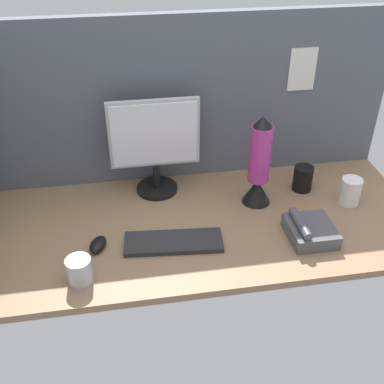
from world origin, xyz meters
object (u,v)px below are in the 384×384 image
Objects in this scene: keyboard at (174,242)px; mug_black_travel at (303,178)px; mouse at (98,244)px; lava_lamp at (259,168)px; mug_steel at (79,270)px; monitor at (155,143)px; desk_phone at (310,230)px; mug_ceramic_white at (350,191)px.

keyboard is 67.70cm from mug_black_travel.
keyboard is 3.85× the size of mouse.
keyboard is 47.28cm from lava_lamp.
mug_black_travel is 1.22× the size of mug_steel.
monitor reaches higher than lava_lamp.
desk_phone is (85.98, 9.36, -1.45)cm from mug_steel.
mouse is (-25.79, -36.26, -21.35)cm from monitor.
mug_black_travel is 0.96× the size of mug_ceramic_white.
lava_lamp is at bearing -165.47° from mug_black_travel.
mouse is 93.18cm from mug_black_travel.
monitor is at bearing 158.19° from lava_lamp.
monitor is 44.65cm from keyboard.
desk_phone is at bearing -142.70° from mug_ceramic_white.
mug_steel is (-31.62, -52.44, -18.41)cm from monitor.
lava_lamp is (-38.55, 7.53, 10.75)cm from mug_ceramic_white.
desk_phone is at bearing 0.46° from keyboard.
mug_ceramic_white is at bearing 16.10° from keyboard.
mug_ceramic_white is at bearing -16.75° from monitor.
lava_lamp is (38.61, 22.36, 15.64)cm from keyboard.
monitor is 4.41× the size of mouse.
monitor is at bearing 58.91° from mug_steel.
mug_ceramic_white is at bearing 27.39° from mouse.
keyboard is (2.33, -38.75, -22.05)cm from monitor.
mug_ceramic_white reaches higher than desk_phone.
monitor reaches higher than mug_ceramic_white.
monitor reaches higher than keyboard.
mug_ceramic_white is at bearing -11.06° from lava_lamp.
mug_ceramic_white is (79.50, -23.92, -17.16)cm from monitor.
desk_phone is (52.03, -4.33, 2.19)cm from keyboard.
desk_phone reaches higher than keyboard.
mug_black_travel reaches higher than keyboard.
mug_steel is 81.92cm from lava_lamp.
monitor is at bearing 170.64° from mug_black_travel.
lava_lamp reaches higher than mug_ceramic_white.
keyboard is 0.93× the size of lava_lamp.
mug_steel is at bearing -156.25° from mug_black_travel.
monitor is 2.22× the size of desk_phone.
mug_ceramic_white reaches higher than mug_steel.
mug_black_travel is at bearing 36.77° from mouse.
lava_lamp is 2.09× the size of desk_phone.
lava_lamp is (66.73, 19.87, 14.94)cm from mouse.
desk_phone is (80.15, -6.82, 1.49)cm from mouse.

